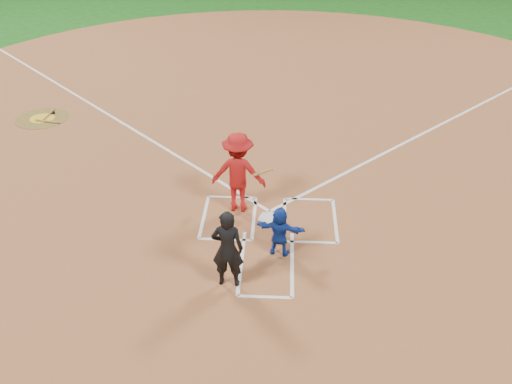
{
  "coord_description": "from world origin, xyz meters",
  "views": [
    {
      "loc": [
        0.27,
        -11.41,
        7.8
      ],
      "look_at": [
        -0.3,
        -0.4,
        1.0
      ],
      "focal_mm": 40.0,
      "sensor_mm": 36.0,
      "label": 1
    }
  ],
  "objects_px": {
    "batter_at_plate": "(238,173)",
    "on_deck_circle": "(42,118)",
    "home_plate": "(269,218)",
    "catcher": "(280,231)",
    "umpire": "(228,249)"
  },
  "relations": [
    {
      "from": "on_deck_circle",
      "to": "umpire",
      "type": "bearing_deg",
      "value": -48.69
    },
    {
      "from": "catcher",
      "to": "umpire",
      "type": "xyz_separation_m",
      "value": [
        -1.03,
        -1.07,
        0.3
      ]
    },
    {
      "from": "home_plate",
      "to": "on_deck_circle",
      "type": "bearing_deg",
      "value": -35.37
    },
    {
      "from": "home_plate",
      "to": "catcher",
      "type": "relative_size",
      "value": 0.51
    },
    {
      "from": "batter_at_plate",
      "to": "on_deck_circle",
      "type": "bearing_deg",
      "value": 143.87
    },
    {
      "from": "catcher",
      "to": "batter_at_plate",
      "type": "bearing_deg",
      "value": -47.83
    },
    {
      "from": "on_deck_circle",
      "to": "catcher",
      "type": "relative_size",
      "value": 1.45
    },
    {
      "from": "home_plate",
      "to": "catcher",
      "type": "distance_m",
      "value": 1.49
    },
    {
      "from": "on_deck_circle",
      "to": "catcher",
      "type": "xyz_separation_m",
      "value": [
        7.94,
        -6.79,
        0.58
      ]
    },
    {
      "from": "home_plate",
      "to": "umpire",
      "type": "bearing_deg",
      "value": 72.49
    },
    {
      "from": "umpire",
      "to": "batter_at_plate",
      "type": "xyz_separation_m",
      "value": [
        -0.01,
        2.82,
        0.14
      ]
    },
    {
      "from": "home_plate",
      "to": "on_deck_circle",
      "type": "relative_size",
      "value": 0.35
    },
    {
      "from": "umpire",
      "to": "on_deck_circle",
      "type": "bearing_deg",
      "value": -45.78
    },
    {
      "from": "home_plate",
      "to": "batter_at_plate",
      "type": "relative_size",
      "value": 0.29
    },
    {
      "from": "catcher",
      "to": "on_deck_circle",
      "type": "bearing_deg",
      "value": -28.87
    }
  ]
}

